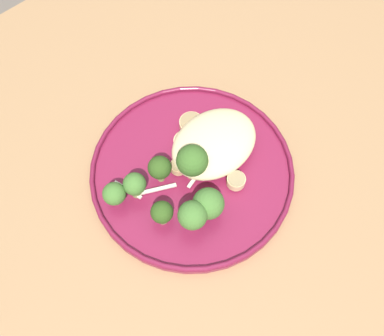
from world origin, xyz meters
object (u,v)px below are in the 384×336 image
object	(u,v)px
seared_scallop_center_golden	(206,167)
broccoli_floret_right_tilted	(192,161)
seared_scallop_left_edge	(181,165)
broccoli_floret_tall_stalk	(162,213)
broccoli_floret_front_edge	(135,185)
seared_scallop_right_edge	(191,124)
broccoli_floret_near_rim	(208,204)
dinner_plate	(192,172)
seared_scallop_front_small	(220,150)
broccoli_floret_rear_charred	(160,168)
seared_scallop_on_noodles	(236,181)
broccoli_floret_center_pile	(114,194)
seared_scallop_large_seared	(186,142)
seared_scallop_rear_pale	(204,142)
broccoli_floret_beside_noodles	(193,215)

from	to	relation	value
seared_scallop_center_golden	broccoli_floret_right_tilted	size ratio (longest dim) A/B	0.53
seared_scallop_left_edge	broccoli_floret_right_tilted	world-z (taller)	broccoli_floret_right_tilted
broccoli_floret_tall_stalk	broccoli_floret_right_tilted	xyz separation A→B (m)	(0.07, 0.02, 0.02)
seared_scallop_left_edge	broccoli_floret_front_edge	world-z (taller)	broccoli_floret_front_edge
seared_scallop_right_edge	broccoli_floret_near_rim	size ratio (longest dim) A/B	0.66
dinner_plate	seared_scallop_front_small	size ratio (longest dim) A/B	10.69
broccoli_floret_tall_stalk	broccoli_floret_rear_charred	size ratio (longest dim) A/B	0.82
seared_scallop_on_noodles	seared_scallop_center_golden	bearing A→B (deg)	111.16
broccoli_floret_center_pile	broccoli_floret_tall_stalk	bearing A→B (deg)	-63.39
broccoli_floret_tall_stalk	broccoli_floret_center_pile	size ratio (longest dim) A/B	0.99
seared_scallop_front_small	broccoli_floret_center_pile	bearing A→B (deg)	166.61
seared_scallop_large_seared	seared_scallop_right_edge	distance (m)	0.03
seared_scallop_on_noodles	broccoli_floret_tall_stalk	size ratio (longest dim) A/B	0.62
seared_scallop_left_edge	seared_scallop_rear_pale	world-z (taller)	same
seared_scallop_large_seared	seared_scallop_right_edge	world-z (taller)	same
seared_scallop_front_small	seared_scallop_left_edge	size ratio (longest dim) A/B	1.22
broccoli_floret_near_rim	seared_scallop_front_small	bearing A→B (deg)	37.15
seared_scallop_rear_pale	broccoli_floret_near_rim	xyz separation A→B (m)	(-0.07, -0.08, 0.02)
seared_scallop_large_seared	broccoli_floret_center_pile	size ratio (longest dim) A/B	0.82
seared_scallop_right_edge	seared_scallop_rear_pale	bearing A→B (deg)	-100.48
seared_scallop_large_seared	broccoli_floret_right_tilted	xyz separation A→B (m)	(-0.02, -0.04, 0.03)
broccoli_floret_front_edge	seared_scallop_large_seared	bearing A→B (deg)	6.89
seared_scallop_rear_pale	broccoli_floret_beside_noodles	distance (m)	0.13
broccoli_floret_beside_noodles	broccoli_floret_right_tilted	distance (m)	0.08
broccoli_floret_near_rim	seared_scallop_on_noodles	bearing A→B (deg)	5.91
broccoli_floret_beside_noodles	seared_scallop_on_noodles	bearing A→B (deg)	4.16
seared_scallop_rear_pale	broccoli_floret_rear_charred	bearing A→B (deg)	-179.95
seared_scallop_right_edge	broccoli_floret_tall_stalk	bearing A→B (deg)	-146.10
broccoli_floret_right_tilted	broccoli_floret_rear_charred	world-z (taller)	broccoli_floret_right_tilted
broccoli_floret_rear_charred	seared_scallop_right_edge	bearing A→B (deg)	21.75
broccoli_floret_center_pile	broccoli_floret_rear_charred	world-z (taller)	broccoli_floret_rear_charred
seared_scallop_rear_pale	broccoli_floret_near_rim	world-z (taller)	broccoli_floret_near_rim
broccoli_floret_rear_charred	broccoli_floret_front_edge	bearing A→B (deg)	173.63
broccoli_floret_near_rim	broccoli_floret_tall_stalk	bearing A→B (deg)	147.79
broccoli_floret_right_tilted	seared_scallop_center_golden	bearing A→B (deg)	-22.49
seared_scallop_front_small	broccoli_floret_front_edge	world-z (taller)	broccoli_floret_front_edge
seared_scallop_center_golden	broccoli_floret_front_edge	world-z (taller)	broccoli_floret_front_edge
seared_scallop_front_small	broccoli_floret_right_tilted	size ratio (longest dim) A/B	0.42
broccoli_floret_front_edge	broccoli_floret_center_pile	bearing A→B (deg)	162.71
broccoli_floret_beside_noodles	broccoli_floret_front_edge	size ratio (longest dim) A/B	1.22
broccoli_floret_center_pile	seared_scallop_on_noodles	bearing A→B (deg)	-32.12
seared_scallop_on_noodles	broccoli_floret_near_rim	distance (m)	0.06
seared_scallop_rear_pale	broccoli_floret_right_tilted	world-z (taller)	broccoli_floret_right_tilted
broccoli_floret_center_pile	broccoli_floret_right_tilted	world-z (taller)	broccoli_floret_right_tilted
seared_scallop_rear_pale	broccoli_floret_tall_stalk	world-z (taller)	broccoli_floret_tall_stalk
broccoli_floret_front_edge	broccoli_floret_right_tilted	world-z (taller)	broccoli_floret_right_tilted
seared_scallop_front_small	broccoli_floret_near_rim	world-z (taller)	broccoli_floret_near_rim
seared_scallop_large_seared	broccoli_floret_beside_noodles	distance (m)	0.13
seared_scallop_right_edge	seared_scallop_rear_pale	size ratio (longest dim) A/B	1.28
broccoli_floret_rear_charred	broccoli_floret_tall_stalk	bearing A→B (deg)	-127.15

